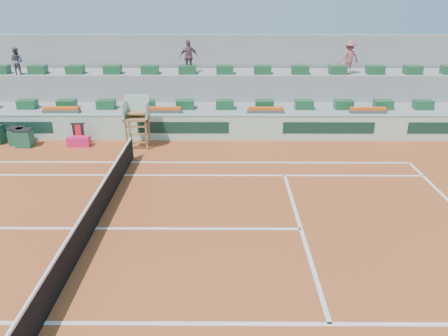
% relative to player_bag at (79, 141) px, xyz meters
% --- Properties ---
extents(ground, '(90.00, 90.00, 0.00)m').
position_rel_player_bag_xyz_m(ground, '(2.83, -7.51, -0.23)').
color(ground, '#A3471F').
rests_on(ground, ground).
extents(seating_tier_lower, '(36.00, 4.00, 1.20)m').
position_rel_player_bag_xyz_m(seating_tier_lower, '(2.83, 3.19, 0.37)').
color(seating_tier_lower, '#999997').
rests_on(seating_tier_lower, ground).
extents(seating_tier_upper, '(36.00, 2.40, 2.60)m').
position_rel_player_bag_xyz_m(seating_tier_upper, '(2.83, 4.79, 1.07)').
color(seating_tier_upper, '#999997').
rests_on(seating_tier_upper, ground).
extents(stadium_back_wall, '(36.00, 0.40, 4.40)m').
position_rel_player_bag_xyz_m(stadium_back_wall, '(2.83, 6.39, 1.97)').
color(stadium_back_wall, '#999997').
rests_on(stadium_back_wall, ground).
extents(player_bag, '(1.03, 0.46, 0.46)m').
position_rel_player_bag_xyz_m(player_bag, '(0.00, 0.00, 0.00)').
color(player_bag, '#E41D5E').
rests_on(player_bag, ground).
extents(spectator_left, '(0.78, 0.66, 1.39)m').
position_rel_player_bag_xyz_m(spectator_left, '(-4.14, 4.03, 3.07)').
color(spectator_left, '#50515E').
rests_on(spectator_left, seating_tier_upper).
extents(spectator_mid, '(1.10, 0.77, 1.73)m').
position_rel_player_bag_xyz_m(spectator_mid, '(4.90, 4.41, 3.24)').
color(spectator_mid, '#7A515B').
rests_on(spectator_mid, seating_tier_upper).
extents(spectator_right, '(1.27, 0.95, 1.75)m').
position_rel_player_bag_xyz_m(spectator_right, '(13.33, 4.09, 3.25)').
color(spectator_right, '#A65360').
rests_on(spectator_right, seating_tier_upper).
extents(court_lines, '(23.89, 11.09, 0.01)m').
position_rel_player_bag_xyz_m(court_lines, '(2.83, -7.51, -0.22)').
color(court_lines, white).
rests_on(court_lines, ground).
extents(tennis_net, '(0.10, 11.97, 1.10)m').
position_rel_player_bag_xyz_m(tennis_net, '(2.83, -7.51, 0.30)').
color(tennis_net, black).
rests_on(tennis_net, ground).
extents(advertising_hoarding, '(36.00, 0.34, 1.26)m').
position_rel_player_bag_xyz_m(advertising_hoarding, '(2.85, 0.99, 0.40)').
color(advertising_hoarding, '#A9D5BE').
rests_on(advertising_hoarding, ground).
extents(umpire_chair, '(1.10, 0.90, 2.40)m').
position_rel_player_bag_xyz_m(umpire_chair, '(2.83, -0.02, 1.31)').
color(umpire_chair, brown).
rests_on(umpire_chair, ground).
extents(seat_row_lower, '(32.90, 0.60, 0.44)m').
position_rel_player_bag_xyz_m(seat_row_lower, '(2.83, 2.29, 1.19)').
color(seat_row_lower, '#1B532C').
rests_on(seat_row_lower, seating_tier_lower).
extents(seat_row_upper, '(32.90, 0.60, 0.44)m').
position_rel_player_bag_xyz_m(seat_row_upper, '(2.83, 4.19, 2.59)').
color(seat_row_upper, '#1B532C').
rests_on(seat_row_upper, seating_tier_upper).
extents(flower_planters, '(26.80, 0.36, 0.28)m').
position_rel_player_bag_xyz_m(flower_planters, '(1.33, 1.49, 1.10)').
color(flower_planters, '#4D4D4D').
rests_on(flower_planters, seating_tier_lower).
extents(drink_cooler_a, '(0.75, 0.65, 0.84)m').
position_rel_player_bag_xyz_m(drink_cooler_a, '(-2.51, -0.06, 0.19)').
color(drink_cooler_a, '#1A503A').
rests_on(drink_cooler_a, ground).
extents(drink_cooler_b, '(0.72, 0.62, 0.84)m').
position_rel_player_bag_xyz_m(drink_cooler_b, '(-2.95, 0.23, 0.19)').
color(drink_cooler_b, '#1A503A').
rests_on(drink_cooler_b, ground).
extents(towel_rack, '(0.65, 0.11, 1.03)m').
position_rel_player_bag_xyz_m(towel_rack, '(-0.07, 0.30, 0.38)').
color(towel_rack, black).
rests_on(towel_rack, ground).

